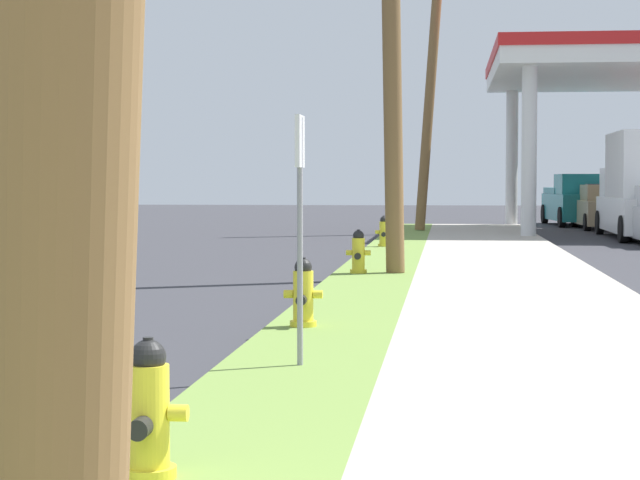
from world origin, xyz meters
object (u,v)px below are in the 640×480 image
object	(u,v)px
fire_hydrant_third	(358,254)
utility_pole_background	(432,69)
car_tan_by_far_pump	(606,209)
fire_hydrant_nearest	(148,417)
utility_pole_midground	(391,23)
truck_teal_at_forecourt	(578,202)
fire_hydrant_fourth	(384,233)
street_sign_post	(300,187)
fire_hydrant_second	(303,296)

from	to	relation	value
fire_hydrant_third	utility_pole_background	distance (m)	18.53
fire_hydrant_third	utility_pole_background	bearing A→B (deg)	86.85
car_tan_by_far_pump	fire_hydrant_third	bearing A→B (deg)	-107.66
fire_hydrant_nearest	utility_pole_midground	bearing A→B (deg)	87.59
utility_pole_background	car_tan_by_far_pump	size ratio (longest dim) A/B	2.25
fire_hydrant_nearest	car_tan_by_far_pump	distance (m)	36.76
utility_pole_midground	truck_teal_at_forecourt	bearing A→B (deg)	76.81
fire_hydrant_fourth	street_sign_post	world-z (taller)	street_sign_post
fire_hydrant_nearest	car_tan_by_far_pump	xyz separation A→B (m)	(7.13, 36.06, 0.28)
fire_hydrant_second	street_sign_post	xyz separation A→B (m)	(0.30, -2.62, 1.19)
street_sign_post	truck_teal_at_forecourt	world-z (taller)	street_sign_post
fire_hydrant_nearest	fire_hydrant_third	size ratio (longest dim) A/B	1.00
fire_hydrant_nearest	car_tan_by_far_pump	size ratio (longest dim) A/B	0.16
fire_hydrant_third	utility_pole_midground	world-z (taller)	utility_pole_midground
fire_hydrant_nearest	utility_pole_background	size ratio (longest dim) A/B	0.07
fire_hydrant_second	car_tan_by_far_pump	distance (m)	30.46
fire_hydrant_second	truck_teal_at_forecourt	xyz separation A→B (m)	(6.53, 32.99, 0.47)
utility_pole_background	car_tan_by_far_pump	bearing A→B (deg)	35.78
fire_hydrant_fourth	car_tan_by_far_pump	xyz separation A→B (m)	(7.09, 14.06, 0.28)
car_tan_by_far_pump	truck_teal_at_forecourt	size ratio (longest dim) A/B	0.82
fire_hydrant_second	utility_pole_background	distance (m)	25.70
fire_hydrant_nearest	utility_pole_midground	xyz separation A→B (m)	(0.59, 14.02, 3.94)
fire_hydrant_third	fire_hydrant_second	bearing A→B (deg)	-90.26
fire_hydrant_second	utility_pole_background	world-z (taller)	utility_pole_background
utility_pole_midground	utility_pole_background	distance (m)	17.67
fire_hydrant_third	utility_pole_midground	size ratio (longest dim) A/B	0.09
fire_hydrant_third	fire_hydrant_fourth	bearing A→B (deg)	90.07
fire_hydrant_third	car_tan_by_far_pump	bearing A→B (deg)	72.34
fire_hydrant_third	street_sign_post	distance (m)	10.05
fire_hydrant_fourth	car_tan_by_far_pump	distance (m)	15.75
street_sign_post	car_tan_by_far_pump	size ratio (longest dim) A/B	0.47
street_sign_post	car_tan_by_far_pump	distance (m)	32.96
fire_hydrant_third	street_sign_post	world-z (taller)	street_sign_post
fire_hydrant_second	fire_hydrant_fourth	xyz separation A→B (m)	(0.02, 15.55, 0.00)
fire_hydrant_second	truck_teal_at_forecourt	distance (m)	33.64
street_sign_post	car_tan_by_far_pump	xyz separation A→B (m)	(6.82, 32.23, -0.91)
fire_hydrant_nearest	car_tan_by_far_pump	world-z (taller)	car_tan_by_far_pump
utility_pole_midground	truck_teal_at_forecourt	xyz separation A→B (m)	(5.96, 25.43, -3.47)
car_tan_by_far_pump	utility_pole_midground	bearing A→B (deg)	-106.54
truck_teal_at_forecourt	street_sign_post	bearing A→B (deg)	-99.93
fire_hydrant_second	fire_hydrant_fourth	distance (m)	15.55
truck_teal_at_forecourt	fire_hydrant_nearest	bearing A→B (deg)	-99.43
utility_pole_midground	utility_pole_background	xyz separation A→B (m)	(0.44, 17.64, 0.92)
fire_hydrant_fourth	car_tan_by_far_pump	world-z (taller)	car_tan_by_far_pump
truck_teal_at_forecourt	utility_pole_background	bearing A→B (deg)	-125.35
fire_hydrant_second	fire_hydrant_third	world-z (taller)	same
utility_pole_midground	fire_hydrant_fourth	bearing A→B (deg)	93.94
truck_teal_at_forecourt	utility_pole_midground	bearing A→B (deg)	-103.19
fire_hydrant_fourth	street_sign_post	bearing A→B (deg)	-89.13
utility_pole_midground	utility_pole_background	size ratio (longest dim) A/B	0.82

